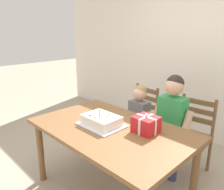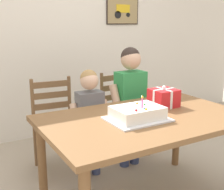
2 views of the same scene
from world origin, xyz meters
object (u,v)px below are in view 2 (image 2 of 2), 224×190
object	(u,v)px
dining_table	(145,128)
birthday_cake	(137,114)
child_older	(130,96)
chair_left	(56,125)
chair_right	(123,113)
child_younger	(90,113)
gift_box_red_large	(164,98)

from	to	relation	value
dining_table	birthday_cake	world-z (taller)	birthday_cake
child_older	chair_left	bearing A→B (deg)	156.21
birthday_cake	chair_right	size ratio (longest dim) A/B	0.48
birthday_cake	child_younger	size ratio (longest dim) A/B	0.42
dining_table	gift_box_red_large	xyz separation A→B (m)	(0.31, 0.16, 0.17)
birthday_cake	child_younger	world-z (taller)	child_younger
birthday_cake	child_younger	distance (m)	0.71
chair_left	child_older	distance (m)	0.80
dining_table	child_younger	distance (m)	0.67
dining_table	birthday_cake	size ratio (longest dim) A/B	3.58
birthday_cake	chair_right	xyz separation A→B (m)	(0.49, 0.98, -0.34)
dining_table	child_older	size ratio (longest dim) A/B	1.28
gift_box_red_large	dining_table	bearing A→B (deg)	-152.20
gift_box_red_large	child_younger	size ratio (longest dim) A/B	0.21
gift_box_red_large	chair_left	xyz separation A→B (m)	(-0.70, 0.79, -0.36)
chair_left	child_older	bearing A→B (deg)	-23.79
dining_table	child_younger	size ratio (longest dim) A/B	1.51
chair_right	child_older	world-z (taller)	child_older
dining_table	gift_box_red_large	size ratio (longest dim) A/B	7.24
chair_right	birthday_cake	bearing A→B (deg)	-116.60
birthday_cake	chair_left	size ratio (longest dim) A/B	0.48
birthday_cake	chair_left	xyz separation A→B (m)	(-0.30, 0.98, -0.34)
gift_box_red_large	birthday_cake	bearing A→B (deg)	-154.54
dining_table	chair_left	bearing A→B (deg)	112.46
dining_table	chair_left	world-z (taller)	chair_left
dining_table	birthday_cake	distance (m)	0.17
dining_table	chair_right	size ratio (longest dim) A/B	1.71
dining_table	chair_right	bearing A→B (deg)	67.51
gift_box_red_large	chair_left	distance (m)	1.12
birthday_cake	chair_left	bearing A→B (deg)	106.72
birthday_cake	gift_box_red_large	bearing A→B (deg)	25.46
birthday_cake	child_older	size ratio (longest dim) A/B	0.36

